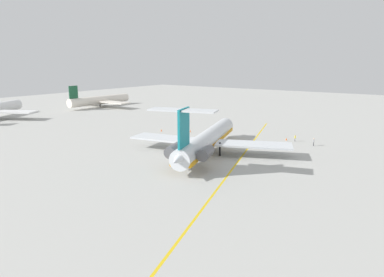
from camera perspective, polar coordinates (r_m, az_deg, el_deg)
The scene contains 9 objects.
ground at distance 71.60m, azimuth 12.36°, elevation -3.22°, with size 328.59×328.59×0.00m, color #ADADA8.
main_jetliner at distance 72.21m, azimuth 2.33°, elevation -0.24°, with size 38.57×34.61×11.48m.
airliner_mid_left at distance 155.84m, azimuth -14.60°, elevation 6.13°, with size 32.09×31.61×9.63m.
ground_crew_near_nose at distance 88.07m, azimuth 16.51°, elevation 0.20°, with size 0.41×0.27×1.68m.
ground_crew_near_tail at distance 84.81m, azimuth 19.29°, elevation -0.39°, with size 0.41×0.29×1.81m.
safety_cone_nose at distance 96.06m, azimuth -0.29°, elevation 1.23°, with size 0.40×0.40×0.55m, color #EA590F.
safety_cone_wingtip at distance 97.50m, azimuth -5.03°, elevation 1.35°, with size 0.40×0.40×0.55m, color #EA590F.
safety_cone_tail at distance 89.17m, azimuth 15.18°, elevation -0.09°, with size 0.40×0.40×0.55m, color #EA590F.
taxiway_centreline at distance 70.32m, azimuth 7.85°, elevation -3.33°, with size 86.13×0.36×0.01m, color gold.
Camera 1 is at (-63.93, -26.02, 19.03)m, focal length 32.61 mm.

